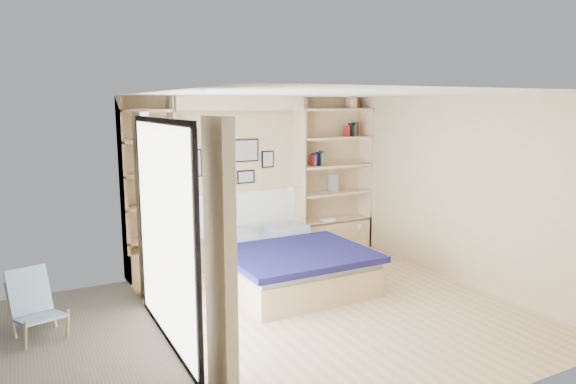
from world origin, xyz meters
TOP-DOWN VIEW (x-y plane):
  - ground at (0.00, 0.00)m, footprint 4.50×4.50m
  - room_shell at (-0.39, 1.52)m, footprint 4.50×4.50m
  - bed at (-0.11, 1.03)m, footprint 1.80×2.33m
  - photo_gallery at (-0.45, 2.22)m, footprint 1.48×0.02m
  - reading_lamps at (-0.30, 2.00)m, footprint 1.92×0.12m
  - shelf_decor at (1.15, 2.07)m, footprint 3.46×0.23m
  - deck_chair at (-3.15, 0.78)m, footprint 0.58×0.78m

SIDE VIEW (x-z plane):
  - ground at x=0.00m, z-range 0.00..0.00m
  - bed at x=-0.11m, z-range -0.25..0.82m
  - deck_chair at x=-3.15m, z-range -0.02..0.69m
  - room_shell at x=-0.39m, z-range -1.17..3.33m
  - reading_lamps at x=-0.30m, z-range 1.03..1.17m
  - photo_gallery at x=-0.45m, z-range 1.19..2.01m
  - shelf_decor at x=1.15m, z-range 0.68..2.71m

